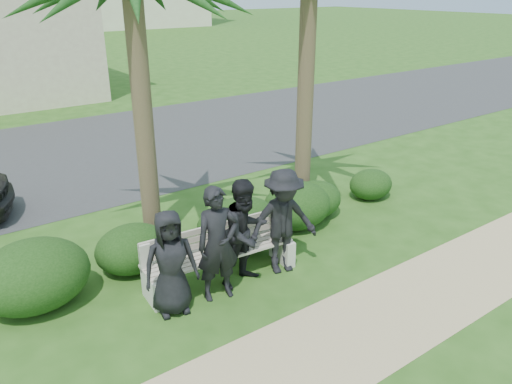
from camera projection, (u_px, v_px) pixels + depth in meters
ground at (255, 281)px, 7.80m from camera, size 160.00×160.00×0.00m
footpath at (336, 343)px, 6.45m from camera, size 30.00×1.60×0.01m
asphalt_street at (86, 153)px, 13.79m from camera, size 160.00×8.00×0.01m
park_bench at (220, 258)px, 7.71m from camera, size 2.46×0.74×0.84m
man_a at (170, 263)px, 6.81m from camera, size 0.84×0.63×1.54m
man_b at (218, 244)px, 7.10m from camera, size 0.70×0.52×1.74m
man_c at (246, 232)px, 7.48m from camera, size 0.91×0.76×1.69m
man_d at (283, 222)px, 7.78m from camera, size 1.25×0.93×1.73m
hedge_a at (33, 274)px, 7.03m from camera, size 1.58×1.30×1.03m
hedge_b at (132, 247)px, 7.99m from camera, size 1.20×1.00×0.79m
hedge_c at (223, 224)px, 8.93m from camera, size 1.00×0.82×0.65m
hedge_d at (242, 221)px, 8.75m from camera, size 1.37×1.13×0.89m
hedge_e at (315, 199)px, 9.88m from camera, size 1.13×0.93×0.74m
hedge_f at (371, 183)px, 10.76m from camera, size 0.99×0.82×0.65m
hedge_extra at (297, 204)px, 9.44m from camera, size 1.37×1.13×0.89m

